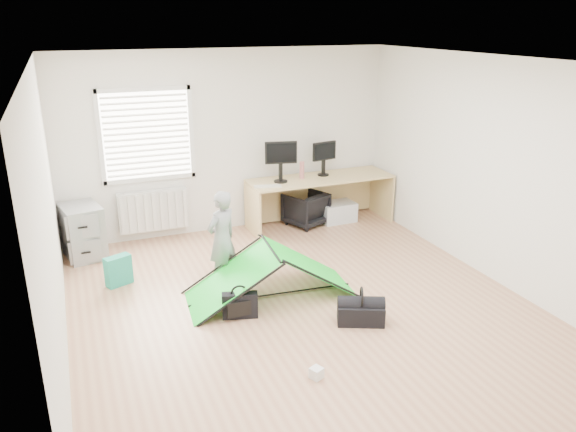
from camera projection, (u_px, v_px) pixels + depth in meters
name	position (u px, v px, depth m)	size (l,w,h in m)	color
ground	(301.00, 305.00, 6.40)	(5.50, 5.50, 0.00)	tan
back_wall	(229.00, 142.00, 8.36)	(5.00, 0.02, 2.70)	silver
window	(147.00, 135.00, 7.83)	(1.20, 0.06, 1.20)	silver
radiator	(154.00, 210.00, 8.17)	(1.00, 0.12, 0.60)	silver
desk	(320.00, 201.00, 8.79)	(2.26, 0.72, 0.77)	tan
filing_cabinet	(83.00, 231.00, 7.60)	(0.47, 0.63, 0.73)	gray
monitor_left	(281.00, 167.00, 8.35)	(0.48, 0.10, 0.45)	black
monitor_right	(323.00, 163.00, 8.72)	(0.41, 0.09, 0.39)	black
keyboard	(268.00, 186.00, 8.18)	(0.40, 0.13, 0.02)	beige
thermos	(302.00, 170.00, 8.57)	(0.07, 0.07, 0.26)	#B66766
office_chair	(306.00, 209.00, 8.81)	(0.57, 0.58, 0.53)	black
person	(222.00, 239.00, 6.70)	(0.44, 0.29, 1.20)	gray
kite	(271.00, 272.00, 6.52)	(1.96, 0.86, 0.61)	#14D529
storage_crate	(337.00, 212.00, 9.01)	(0.55, 0.38, 0.31)	silver
tote_bag	(118.00, 271.00, 6.84)	(0.31, 0.14, 0.37)	#1E8C74
laptop_bag	(240.00, 305.00, 6.10)	(0.39, 0.12, 0.29)	black
white_box	(316.00, 373.00, 5.09)	(0.10, 0.10, 0.10)	silver
duffel_bag	(361.00, 314.00, 6.00)	(0.50, 0.25, 0.22)	black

